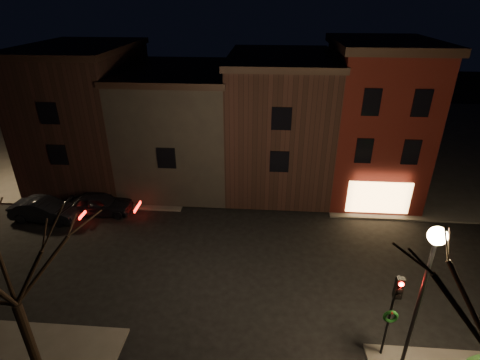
# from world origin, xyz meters

# --- Properties ---
(ground) EXTENTS (120.00, 120.00, 0.00)m
(ground) POSITION_xyz_m (0.00, 0.00, 0.00)
(ground) COLOR black
(ground) RESTS_ON ground
(sidewalk_far_right) EXTENTS (30.00, 30.00, 0.12)m
(sidewalk_far_right) POSITION_xyz_m (20.00, 20.00, 0.06)
(sidewalk_far_right) COLOR #2D2B28
(sidewalk_far_right) RESTS_ON ground
(sidewalk_far_left) EXTENTS (30.00, 30.00, 0.12)m
(sidewalk_far_left) POSITION_xyz_m (-20.00, 20.00, 0.06)
(sidewalk_far_left) COLOR #2D2B28
(sidewalk_far_left) RESTS_ON ground
(corner_building) EXTENTS (6.50, 8.50, 10.50)m
(corner_building) POSITION_xyz_m (8.00, 9.47, 5.40)
(corner_building) COLOR #47100C
(corner_building) RESTS_ON ground
(row_building_a) EXTENTS (7.30, 10.30, 9.40)m
(row_building_a) POSITION_xyz_m (1.50, 10.50, 4.83)
(row_building_a) COLOR black
(row_building_a) RESTS_ON ground
(row_building_b) EXTENTS (7.80, 10.30, 8.40)m
(row_building_b) POSITION_xyz_m (-5.75, 10.50, 4.33)
(row_building_b) COLOR black
(row_building_b) RESTS_ON ground
(row_building_c) EXTENTS (7.30, 10.30, 9.90)m
(row_building_c) POSITION_xyz_m (-13.00, 10.50, 5.08)
(row_building_c) COLOR black
(row_building_c) RESTS_ON ground
(street_lamp_near) EXTENTS (0.60, 0.60, 6.48)m
(street_lamp_near) POSITION_xyz_m (6.20, -6.00, 5.18)
(street_lamp_near) COLOR black
(street_lamp_near) RESTS_ON sidewalk_near_right
(traffic_signal) EXTENTS (0.58, 0.38, 4.05)m
(traffic_signal) POSITION_xyz_m (5.60, -5.51, 2.81)
(traffic_signal) COLOR black
(traffic_signal) RESTS_ON sidewalk_near_right
(parked_car_a) EXTENTS (4.42, 2.01, 1.47)m
(parked_car_a) POSITION_xyz_m (-10.27, 4.42, 0.73)
(parked_car_a) COLOR black
(parked_car_a) RESTS_ON ground
(parked_car_b) EXTENTS (4.52, 1.86, 1.46)m
(parked_car_b) POSITION_xyz_m (-13.41, 3.34, 0.73)
(parked_car_b) COLOR black
(parked_car_b) RESTS_ON ground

